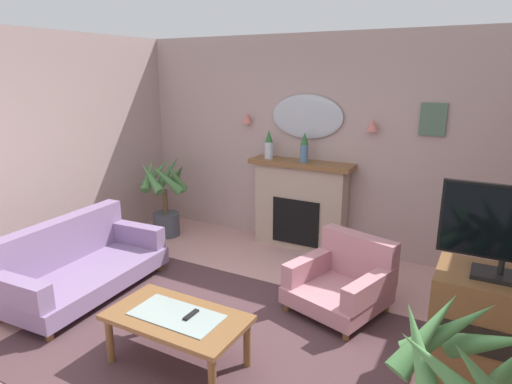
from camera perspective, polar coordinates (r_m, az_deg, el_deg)
floor at (r=3.93m, az=-7.47°, el=-20.76°), size 6.26×6.45×0.10m
wall_back at (r=5.71m, az=8.71°, el=6.18°), size 6.26×0.10×2.73m
patterned_rug at (r=4.03m, az=-5.73°, el=-18.70°), size 3.20×2.40×0.01m
fireplace at (r=5.76m, az=5.75°, el=-1.75°), size 1.36×0.36×1.16m
mantel_vase_right at (r=5.75m, az=1.69°, el=6.15°), size 0.11×0.11×0.38m
mantel_vase_left at (r=5.54m, az=6.32°, el=5.81°), size 0.10×0.10×0.38m
wall_mirror at (r=5.67m, az=6.63°, el=9.71°), size 0.96×0.06×0.56m
wall_sconce_left at (r=6.00m, az=-1.20°, el=9.64°), size 0.14×0.14×0.14m
wall_sconce_right at (r=5.36m, az=14.93°, el=8.45°), size 0.14×0.14×0.14m
framed_picture at (r=5.29m, az=22.06°, el=8.75°), size 0.28×0.03×0.36m
coffee_table at (r=3.60m, az=-10.27°, el=-16.30°), size 1.10×0.60×0.45m
tv_remote at (r=3.53m, az=-8.46°, el=-15.59°), size 0.04×0.16×0.02m
floral_couch at (r=5.00m, az=-22.22°, el=-8.62°), size 0.96×1.76×0.76m
armchair_near_fireplace at (r=4.42m, az=11.32°, el=-11.16°), size 1.00×1.01×0.71m
tv_cabinet at (r=3.68m, az=28.20°, el=-16.00°), size 0.80×0.57×0.90m
tv_flatscreen at (r=3.35m, az=29.90°, el=-4.34°), size 0.84×0.24×0.65m
potted_plant_corner_palm at (r=6.26m, az=-11.82°, el=-0.30°), size 0.72×0.73×1.14m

